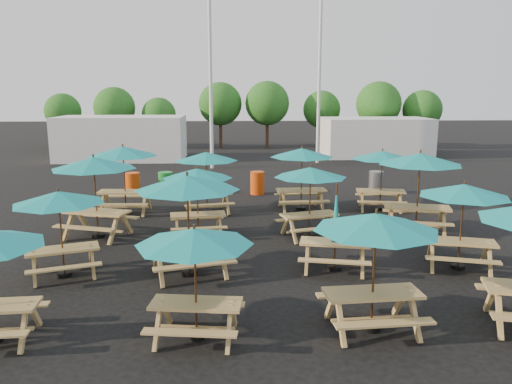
{
  "coord_description": "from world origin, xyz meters",
  "views": [
    {
      "loc": [
        -0.73,
        -14.84,
        4.44
      ],
      "look_at": [
        0.0,
        1.5,
        1.1
      ],
      "focal_mm": 35.0,
      "sensor_mm": 36.0,
      "label": 1
    }
  ],
  "objects_px": {
    "picnic_unit_9": "(335,235)",
    "waste_bin_1": "(166,183)",
    "picnic_unit_5": "(187,187)",
    "waste_bin_3": "(376,183)",
    "picnic_unit_6": "(197,177)",
    "picnic_unit_7": "(206,159)",
    "picnic_unit_1": "(59,201)",
    "picnic_unit_8": "(376,227)",
    "picnic_unit_2": "(94,167)",
    "picnic_unit_13": "(464,194)",
    "picnic_unit_11": "(302,156)",
    "picnic_unit_14": "(420,163)",
    "picnic_unit_4": "(195,242)",
    "picnic_unit_15": "(382,158)",
    "picnic_unit_10": "(310,176)",
    "waste_bin_2": "(257,183)",
    "waste_bin_0": "(133,184)",
    "picnic_unit_3": "(123,154)"
  },
  "relations": [
    {
      "from": "picnic_unit_7",
      "to": "picnic_unit_15",
      "type": "xyz_separation_m",
      "value": [
        6.51,
        0.15,
        -0.01
      ]
    },
    {
      "from": "picnic_unit_1",
      "to": "waste_bin_2",
      "type": "relative_size",
      "value": 2.78
    },
    {
      "from": "picnic_unit_3",
      "to": "picnic_unit_8",
      "type": "height_order",
      "value": "picnic_unit_3"
    },
    {
      "from": "waste_bin_3",
      "to": "picnic_unit_7",
      "type": "bearing_deg",
      "value": -156.36
    },
    {
      "from": "picnic_unit_2",
      "to": "picnic_unit_4",
      "type": "bearing_deg",
      "value": -44.6
    },
    {
      "from": "picnic_unit_3",
      "to": "picnic_unit_14",
      "type": "distance_m",
      "value": 10.2
    },
    {
      "from": "picnic_unit_8",
      "to": "waste_bin_0",
      "type": "distance_m",
      "value": 14.47
    },
    {
      "from": "picnic_unit_4",
      "to": "picnic_unit_5",
      "type": "relative_size",
      "value": 0.75
    },
    {
      "from": "waste_bin_3",
      "to": "picnic_unit_5",
      "type": "bearing_deg",
      "value": -127.58
    },
    {
      "from": "picnic_unit_2",
      "to": "picnic_unit_5",
      "type": "xyz_separation_m",
      "value": [
        3.09,
        -3.32,
        -0.01
      ]
    },
    {
      "from": "picnic_unit_2",
      "to": "picnic_unit_15",
      "type": "relative_size",
      "value": 1.19
    },
    {
      "from": "picnic_unit_9",
      "to": "picnic_unit_10",
      "type": "height_order",
      "value": "picnic_unit_9"
    },
    {
      "from": "picnic_unit_3",
      "to": "picnic_unit_8",
      "type": "xyz_separation_m",
      "value": [
        6.55,
        -9.44,
        -0.17
      ]
    },
    {
      "from": "picnic_unit_6",
      "to": "picnic_unit_15",
      "type": "bearing_deg",
      "value": 18.78
    },
    {
      "from": "picnic_unit_2",
      "to": "picnic_unit_10",
      "type": "xyz_separation_m",
      "value": [
        6.49,
        -0.26,
        -0.27
      ]
    },
    {
      "from": "picnic_unit_6",
      "to": "picnic_unit_15",
      "type": "relative_size",
      "value": 0.91
    },
    {
      "from": "picnic_unit_4",
      "to": "picnic_unit_15",
      "type": "distance_m",
      "value": 11.53
    },
    {
      "from": "picnic_unit_1",
      "to": "waste_bin_0",
      "type": "xyz_separation_m",
      "value": [
        -0.2,
        9.56,
        -1.37
      ]
    },
    {
      "from": "picnic_unit_5",
      "to": "picnic_unit_14",
      "type": "bearing_deg",
      "value": 10.01
    },
    {
      "from": "picnic_unit_4",
      "to": "picnic_unit_10",
      "type": "relative_size",
      "value": 0.86
    },
    {
      "from": "picnic_unit_3",
      "to": "picnic_unit_10",
      "type": "height_order",
      "value": "picnic_unit_3"
    },
    {
      "from": "picnic_unit_6",
      "to": "waste_bin_2",
      "type": "relative_size",
      "value": 2.43
    },
    {
      "from": "picnic_unit_3",
      "to": "waste_bin_0",
      "type": "xyz_separation_m",
      "value": [
        -0.35,
        3.19,
        -1.68
      ]
    },
    {
      "from": "picnic_unit_9",
      "to": "picnic_unit_15",
      "type": "distance_m",
      "value": 7.06
    },
    {
      "from": "picnic_unit_6",
      "to": "picnic_unit_9",
      "type": "xyz_separation_m",
      "value": [
        3.63,
        -3.11,
        -0.97
      ]
    },
    {
      "from": "picnic_unit_8",
      "to": "picnic_unit_10",
      "type": "height_order",
      "value": "picnic_unit_8"
    },
    {
      "from": "picnic_unit_4",
      "to": "waste_bin_0",
      "type": "height_order",
      "value": "picnic_unit_4"
    },
    {
      "from": "picnic_unit_11",
      "to": "picnic_unit_13",
      "type": "bearing_deg",
      "value": -67.7
    },
    {
      "from": "picnic_unit_2",
      "to": "picnic_unit_13",
      "type": "distance_m",
      "value": 10.36
    },
    {
      "from": "picnic_unit_5",
      "to": "picnic_unit_8",
      "type": "height_order",
      "value": "picnic_unit_5"
    },
    {
      "from": "picnic_unit_10",
      "to": "waste_bin_3",
      "type": "bearing_deg",
      "value": 42.89
    },
    {
      "from": "picnic_unit_3",
      "to": "picnic_unit_9",
      "type": "distance_m",
      "value": 9.07
    },
    {
      "from": "picnic_unit_11",
      "to": "picnic_unit_6",
      "type": "bearing_deg",
      "value": -140.72
    },
    {
      "from": "picnic_unit_4",
      "to": "waste_bin_2",
      "type": "bearing_deg",
      "value": 89.5
    },
    {
      "from": "picnic_unit_8",
      "to": "waste_bin_3",
      "type": "height_order",
      "value": "picnic_unit_8"
    },
    {
      "from": "picnic_unit_5",
      "to": "waste_bin_3",
      "type": "bearing_deg",
      "value": 36.02
    },
    {
      "from": "picnic_unit_6",
      "to": "picnic_unit_2",
      "type": "bearing_deg",
      "value": 172.64
    },
    {
      "from": "picnic_unit_13",
      "to": "picnic_unit_6",
      "type": "bearing_deg",
      "value": 171.22
    },
    {
      "from": "picnic_unit_4",
      "to": "picnic_unit_11",
      "type": "distance_m",
      "value": 10.4
    },
    {
      "from": "picnic_unit_9",
      "to": "picnic_unit_10",
      "type": "distance_m",
      "value": 3.05
    },
    {
      "from": "picnic_unit_14",
      "to": "waste_bin_3",
      "type": "relative_size",
      "value": 3.18
    },
    {
      "from": "picnic_unit_9",
      "to": "waste_bin_1",
      "type": "distance_m",
      "value": 10.98
    },
    {
      "from": "picnic_unit_2",
      "to": "picnic_unit_5",
      "type": "distance_m",
      "value": 4.53
    },
    {
      "from": "picnic_unit_1",
      "to": "picnic_unit_8",
      "type": "relative_size",
      "value": 1.11
    },
    {
      "from": "picnic_unit_1",
      "to": "picnic_unit_15",
      "type": "xyz_separation_m",
      "value": [
        9.65,
        6.46,
        0.12
      ]
    },
    {
      "from": "picnic_unit_6",
      "to": "picnic_unit_8",
      "type": "height_order",
      "value": "picnic_unit_8"
    },
    {
      "from": "picnic_unit_5",
      "to": "picnic_unit_14",
      "type": "height_order",
      "value": "picnic_unit_14"
    },
    {
      "from": "picnic_unit_5",
      "to": "picnic_unit_7",
      "type": "distance_m",
      "value": 6.34
    },
    {
      "from": "waste_bin_2",
      "to": "waste_bin_3",
      "type": "relative_size",
      "value": 1.0
    },
    {
      "from": "picnic_unit_2",
      "to": "picnic_unit_8",
      "type": "height_order",
      "value": "picnic_unit_2"
    }
  ]
}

